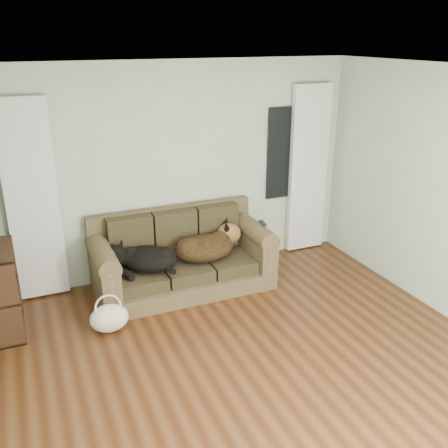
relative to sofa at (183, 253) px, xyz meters
name	(u,v)px	position (x,y,z in m)	size (l,w,h in m)	color
floor	(273,382)	(0.15, -1.97, -0.45)	(5.00, 5.00, 0.00)	#3C1E0C
ceiling	(286,75)	(0.15, -1.97, 2.15)	(5.00, 5.00, 0.00)	white
wall_back	(179,171)	(0.15, 0.53, 0.85)	(4.50, 0.04, 2.60)	silver
curtain_left	(32,202)	(-1.55, 0.45, 0.70)	(0.55, 0.08, 2.25)	white
curtain_right	(308,170)	(1.95, 0.45, 0.70)	(0.55, 0.08, 2.25)	white
window_pane	(284,153)	(1.60, 0.50, 0.95)	(0.50, 0.03, 1.20)	black
sofa	(183,253)	(0.00, 0.00, 0.00)	(2.05, 0.88, 0.84)	brown
dog_black_lab	(145,260)	(-0.47, -0.06, 0.03)	(0.66, 0.46, 0.28)	black
dog_shepherd	(207,247)	(0.29, -0.03, 0.04)	(0.75, 0.53, 0.33)	black
tv_remote	(263,223)	(0.98, -0.13, 0.28)	(0.05, 0.17, 0.02)	black
tote_bag	(109,317)	(-1.00, -0.59, -0.29)	(0.40, 0.31, 0.29)	beige
bookshelf	(4,286)	(-1.94, -0.16, 0.05)	(0.27, 0.72, 0.90)	black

